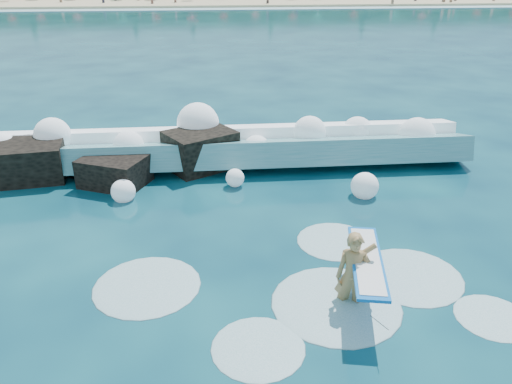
# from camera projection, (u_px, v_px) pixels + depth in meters

# --- Properties ---
(ground) EXTENTS (200.00, 200.00, 0.00)m
(ground) POSITION_uv_depth(u_px,v_px,m) (197.00, 281.00, 11.10)
(ground) COLOR #07293C
(ground) RESTS_ON ground
(beach) EXTENTS (140.00, 20.00, 0.40)m
(beach) POSITION_uv_depth(u_px,v_px,m) (203.00, 2.00, 81.34)
(beach) COLOR tan
(beach) RESTS_ON ground
(wet_band) EXTENTS (140.00, 5.00, 0.08)m
(wet_band) POSITION_uv_depth(u_px,v_px,m) (203.00, 9.00, 71.49)
(wet_band) COLOR silver
(wet_band) RESTS_ON ground
(breaking_wave) EXTENTS (17.07, 2.70, 1.47)m
(breaking_wave) POSITION_uv_depth(u_px,v_px,m) (219.00, 149.00, 17.35)
(breaking_wave) COLOR teal
(breaking_wave) RESTS_ON ground
(rock_cluster) EXTENTS (8.45, 3.55, 1.49)m
(rock_cluster) POSITION_uv_depth(u_px,v_px,m) (107.00, 162.00, 16.37)
(rock_cluster) COLOR black
(rock_cluster) RESTS_ON ground
(surfer_with_board) EXTENTS (1.25, 3.08, 1.96)m
(surfer_with_board) POSITION_uv_depth(u_px,v_px,m) (356.00, 273.00, 10.13)
(surfer_with_board) COLOR #A37D4C
(surfer_with_board) RESTS_ON ground
(wave_spray) EXTENTS (15.21, 4.93, 2.09)m
(wave_spray) POSITION_uv_depth(u_px,v_px,m) (236.00, 138.00, 17.15)
(wave_spray) COLOR white
(wave_spray) RESTS_ON ground
(surf_foam) EXTENTS (8.95, 5.50, 0.14)m
(surf_foam) POSITION_uv_depth(u_px,v_px,m) (314.00, 289.00, 10.82)
(surf_foam) COLOR silver
(surf_foam) RESTS_ON ground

